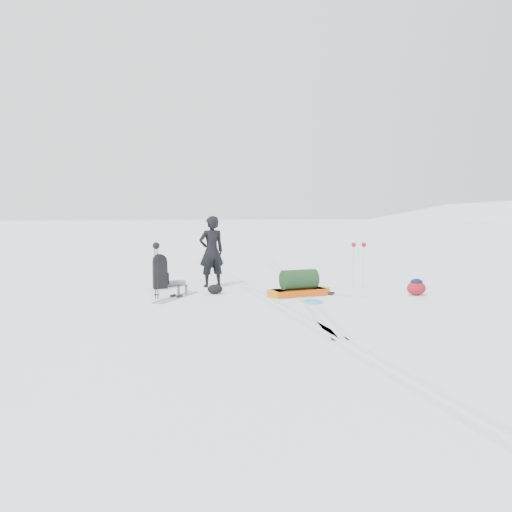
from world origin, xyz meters
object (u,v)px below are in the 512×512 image
object	(u,v)px
expedition_rucksack	(162,272)
ski_poles_black	(156,253)
skier	(211,251)
pulk_sled	(299,286)

from	to	relation	value
expedition_rucksack	ski_poles_black	world-z (taller)	ski_poles_black
skier	pulk_sled	bearing A→B (deg)	121.77
pulk_sled	expedition_rucksack	xyz separation A→B (m)	(-3.23, 1.89, 0.18)
expedition_rucksack	ski_poles_black	bearing A→B (deg)	-103.94
pulk_sled	ski_poles_black	distance (m)	3.51
skier	ski_poles_black	xyz separation A→B (m)	(-1.48, -1.62, 0.13)
skier	expedition_rucksack	xyz separation A→B (m)	(-1.32, 0.01, -0.54)
skier	ski_poles_black	size ratio (longest dim) A/B	1.44
skier	pulk_sled	world-z (taller)	skier
pulk_sled	ski_poles_black	world-z (taller)	ski_poles_black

